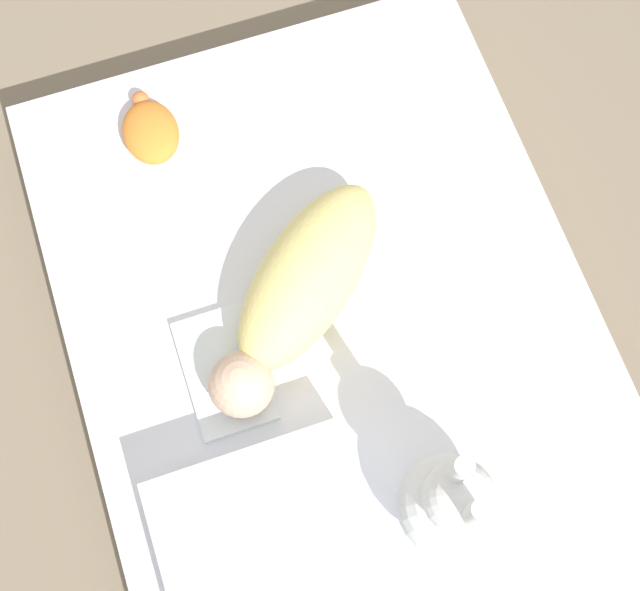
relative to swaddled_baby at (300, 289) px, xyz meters
name	(u,v)px	position (x,y,z in m)	size (l,w,h in m)	color
ground_plane	(330,341)	(-0.05, -0.05, -0.25)	(12.00, 12.00, 0.00)	#7A6B56
bed_mattress	(331,330)	(-0.05, -0.05, -0.16)	(1.36, 1.03, 0.17)	white
burp_cloth	(225,371)	(-0.09, 0.19, -0.07)	(0.25, 0.15, 0.02)	white
swaddled_baby	(300,289)	(0.00, 0.00, 0.00)	(0.44, 0.47, 0.16)	#EFDB7F
pillow	(275,558)	(-0.46, 0.20, -0.02)	(0.39, 0.38, 0.12)	white
bunny_plush	(451,504)	(-0.47, -0.12, 0.05)	(0.18, 0.18, 0.37)	white
turtle_plush	(150,131)	(0.46, 0.18, -0.05)	(0.18, 0.12, 0.06)	orange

